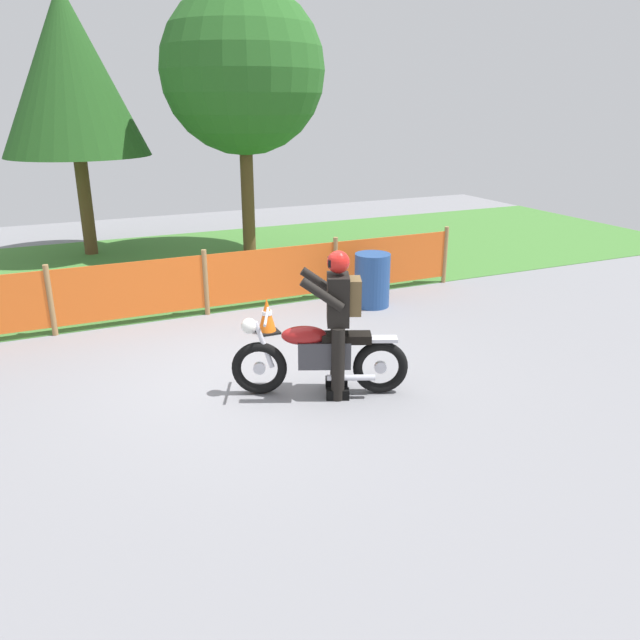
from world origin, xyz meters
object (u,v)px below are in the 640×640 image
object	(u,v)px
motorcycle_lead	(319,356)
rider_lead	(339,316)
spare_drum	(372,280)
traffic_cone	(267,316)

from	to	relation	value
motorcycle_lead	rider_lead	bearing A→B (deg)	-179.49
rider_lead	spare_drum	world-z (taller)	rider_lead
rider_lead	traffic_cone	size ratio (longest dim) A/B	3.19
traffic_cone	spare_drum	world-z (taller)	spare_drum
motorcycle_lead	rider_lead	world-z (taller)	rider_lead
motorcycle_lead	traffic_cone	world-z (taller)	motorcycle_lead
rider_lead	spare_drum	distance (m)	3.37
motorcycle_lead	rider_lead	distance (m)	0.53
motorcycle_lead	traffic_cone	size ratio (longest dim) A/B	3.60
rider_lead	spare_drum	size ratio (longest dim) A/B	1.92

